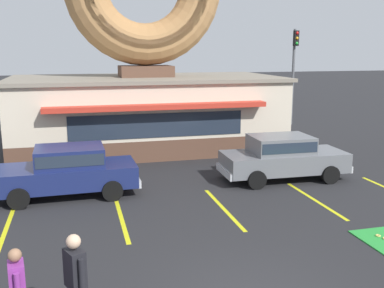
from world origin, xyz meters
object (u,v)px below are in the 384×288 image
at_px(car_navy, 67,169).
at_px(pedestrian_blue_sweater_man, 76,280).
at_px(trash_bin, 293,145).
at_px(traffic_light_pole, 294,64).
at_px(car_grey, 283,156).

xyz_separation_m(car_navy, pedestrian_blue_sweater_man, (0.22, -7.48, 0.11)).
bearing_deg(pedestrian_blue_sweater_man, trash_bin, 49.05).
bearing_deg(trash_bin, car_navy, -161.15).
height_order(pedestrian_blue_sweater_man, traffic_light_pole, traffic_light_pole).
xyz_separation_m(trash_bin, traffic_light_pole, (3.82, 7.63, 3.21)).
xyz_separation_m(car_grey, pedestrian_blue_sweater_man, (-7.23, -7.46, 0.11)).
bearing_deg(pedestrian_blue_sweater_man, car_navy, 91.67).
bearing_deg(car_grey, traffic_light_pole, 61.58).
distance_m(pedestrian_blue_sweater_man, trash_bin, 14.21).
xyz_separation_m(pedestrian_blue_sweater_man, traffic_light_pole, (13.13, 18.36, 2.72)).
relative_size(pedestrian_blue_sweater_man, trash_bin, 1.81).
xyz_separation_m(car_grey, trash_bin, (2.08, 3.27, -0.37)).
distance_m(car_navy, trash_bin, 10.08).
bearing_deg(traffic_light_pole, car_navy, -140.81).
relative_size(car_grey, trash_bin, 4.72).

